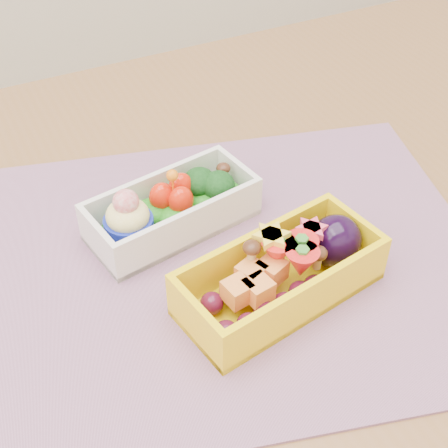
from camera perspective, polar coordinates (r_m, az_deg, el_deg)
name	(u,v)px	position (r m, az deg, el deg)	size (l,w,h in m)	color
table	(213,337)	(0.65, -1.02, -9.93)	(1.20, 0.80, 0.75)	brown
placemat	(219,262)	(0.58, -0.45, -3.38)	(0.47, 0.36, 0.00)	#9B6B8B
bento_white	(171,209)	(0.60, -4.67, 1.33)	(0.17, 0.10, 0.07)	silver
bento_yellow	(284,273)	(0.53, 5.34, -4.32)	(0.18, 0.11, 0.06)	yellow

